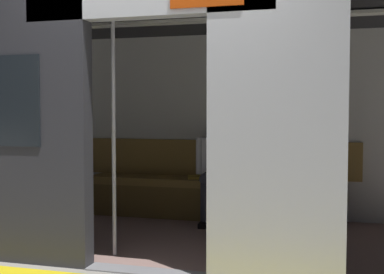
% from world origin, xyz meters
% --- Properties ---
extents(ground_plane, '(60.00, 60.00, 0.00)m').
position_xyz_m(ground_plane, '(0.00, 0.00, 0.00)').
color(ground_plane, gray).
extents(train_car, '(6.40, 2.55, 2.34)m').
position_xyz_m(train_car, '(0.07, -1.11, 1.53)').
color(train_car, silver).
rests_on(train_car, ground_plane).
extents(bench_seat, '(2.97, 0.44, 0.48)m').
position_xyz_m(bench_seat, '(0.00, -2.04, 0.37)').
color(bench_seat, olive).
rests_on(bench_seat, ground_plane).
extents(person_seated, '(0.55, 0.68, 1.21)m').
position_xyz_m(person_seated, '(-0.14, -1.98, 0.70)').
color(person_seated, silver).
rests_on(person_seated, ground_plane).
extents(handbag, '(0.26, 0.15, 0.17)m').
position_xyz_m(handbag, '(-0.52, -2.08, 0.56)').
color(handbag, black).
rests_on(handbag, bench_seat).
extents(book, '(0.21, 0.25, 0.03)m').
position_xyz_m(book, '(0.17, -2.07, 0.49)').
color(book, gold).
rests_on(book, bench_seat).
extents(grab_pole_door, '(0.04, 0.04, 2.20)m').
position_xyz_m(grab_pole_door, '(0.45, -0.36, 1.10)').
color(grab_pole_door, silver).
rests_on(grab_pole_door, ground_plane).
extents(grab_pole_far, '(0.04, 0.04, 2.20)m').
position_xyz_m(grab_pole_far, '(-0.45, -0.40, 1.10)').
color(grab_pole_far, silver).
rests_on(grab_pole_far, ground_plane).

